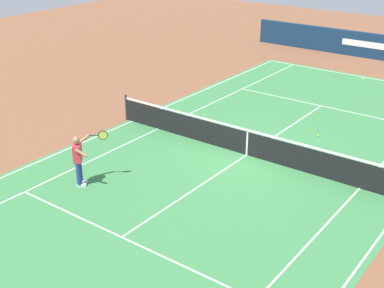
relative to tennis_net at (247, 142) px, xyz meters
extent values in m
plane|color=brown|center=(0.00, 0.00, -0.49)|extent=(60.00, 60.00, 0.00)
cube|color=#387A42|center=(0.00, 0.00, -0.49)|extent=(24.20, 11.40, 0.00)
cube|color=white|center=(-11.90, 0.00, -0.49)|extent=(0.05, 11.00, 0.01)
cube|color=white|center=(0.00, -5.50, -0.49)|extent=(23.80, 0.05, 0.01)
cube|color=white|center=(0.00, -4.11, -0.49)|extent=(23.80, 0.05, 0.01)
cube|color=white|center=(0.00, 4.11, -0.49)|extent=(23.80, 0.05, 0.01)
cube|color=white|center=(6.40, 0.00, -0.49)|extent=(0.05, 8.22, 0.01)
cube|color=white|center=(-6.40, 0.00, -0.49)|extent=(0.05, 8.22, 0.01)
cube|color=white|center=(0.00, 0.00, -0.49)|extent=(12.80, 0.05, 0.01)
cube|color=white|center=(-11.75, 0.00, -0.49)|extent=(0.30, 0.05, 0.01)
cylinder|color=#2D2D33|center=(0.00, -5.80, 0.05)|extent=(0.10, 0.10, 1.08)
cube|color=black|center=(0.00, 0.00, -0.05)|extent=(0.02, 11.60, 0.88)
cube|color=white|center=(0.00, 0.00, 0.46)|extent=(0.04, 11.60, 0.06)
cube|color=white|center=(0.00, 0.00, -0.05)|extent=(0.04, 0.06, 0.88)
cube|color=white|center=(-15.77, -1.26, 0.32)|extent=(0.01, 3.21, 0.36)
cylinder|color=navy|center=(5.13, -3.02, -0.04)|extent=(0.15, 0.15, 0.74)
cube|color=white|center=(5.09, -2.97, -0.45)|extent=(0.26, 0.29, 0.09)
cylinder|color=navy|center=(4.95, -3.17, -0.04)|extent=(0.15, 0.15, 0.74)
cube|color=white|center=(4.91, -3.12, -0.45)|extent=(0.26, 0.29, 0.09)
cube|color=#E03342|center=(5.04, -3.09, 0.61)|extent=(0.45, 0.43, 0.56)
sphere|color=#9E704C|center=(5.04, -3.09, 1.04)|extent=(0.23, 0.23, 0.23)
cylinder|color=#9E704C|center=(5.14, -2.78, 0.74)|extent=(0.23, 0.42, 0.26)
cylinder|color=#9E704C|center=(4.71, -3.14, 0.94)|extent=(0.40, 0.30, 0.30)
cylinder|color=#232326|center=(4.47, -2.93, 1.05)|extent=(0.21, 0.24, 0.04)
torus|color=#232326|center=(4.28, -2.71, 1.05)|extent=(0.22, 0.26, 0.31)
cylinder|color=#C6D84C|center=(4.28, -2.71, 1.05)|extent=(0.18, 0.21, 0.27)
sphere|color=#CCE01E|center=(-3.12, 1.34, -0.46)|extent=(0.07, 0.07, 0.07)
camera|label=1|loc=(14.61, 8.42, 7.39)|focal=48.73mm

